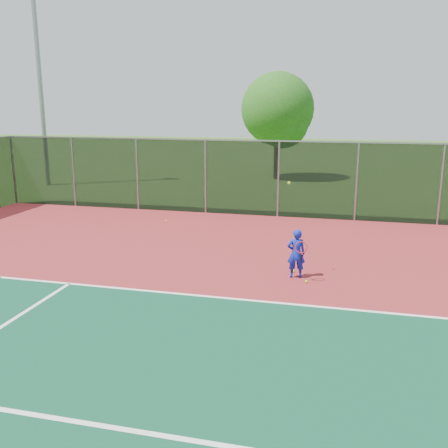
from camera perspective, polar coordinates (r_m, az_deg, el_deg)
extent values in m
plane|color=#305F1B|center=(8.71, 15.39, -17.28)|extent=(120.00, 120.00, 0.00)
cube|color=maroon|center=(10.48, 15.16, -11.71)|extent=(30.00, 20.00, 0.02)
cube|color=black|center=(19.73, 14.92, 4.66)|extent=(30.00, 0.04, 3.00)
cube|color=gray|center=(19.57, 15.19, 9.00)|extent=(30.00, 0.06, 0.06)
imported|color=#1220A9|center=(12.97, 8.24, -3.35)|extent=(0.52, 0.40, 1.29)
cylinder|color=black|center=(12.73, 8.80, -3.82)|extent=(0.03, 0.15, 0.27)
torus|color=#A51414|center=(12.55, 8.81, -2.65)|extent=(0.30, 0.13, 0.29)
sphere|color=#CBE71A|center=(12.70, 7.44, 4.69)|extent=(0.07, 0.07, 0.07)
sphere|color=#CBE71A|center=(19.21, -6.61, 0.34)|extent=(0.07, 0.07, 0.07)
sphere|color=#CBE71A|center=(12.79, 9.40, -6.51)|extent=(0.07, 0.07, 0.07)
sphere|color=#CBE71A|center=(14.78, 8.39, -3.72)|extent=(0.07, 0.07, 0.07)
sphere|color=#CBE71A|center=(13.53, 7.96, -5.34)|extent=(0.07, 0.07, 0.07)
cylinder|color=gray|center=(29.44, -20.33, 15.54)|extent=(0.24, 0.24, 11.73)
cylinder|color=#3A2715|center=(30.44, 5.99, 7.40)|extent=(0.30, 0.30, 2.41)
sphere|color=#205216|center=(30.28, 6.13, 12.96)|extent=(4.29, 4.29, 4.29)
sphere|color=#205216|center=(29.95, 6.78, 11.40)|extent=(2.95, 2.95, 2.95)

